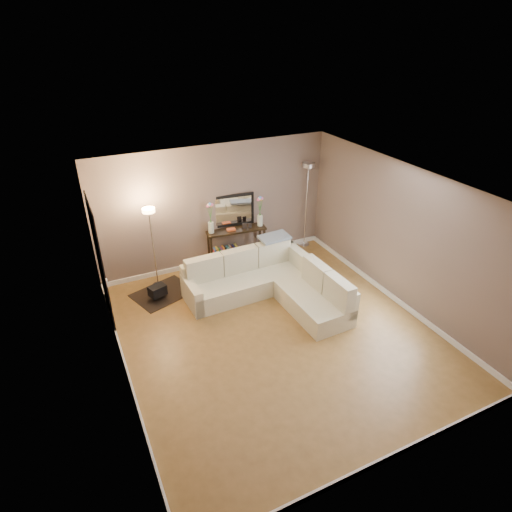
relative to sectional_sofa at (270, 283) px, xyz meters
name	(u,v)px	position (x,y,z in m)	size (l,w,h in m)	color
floor	(276,333)	(-0.40, -1.03, -0.32)	(5.00, 5.50, 0.01)	olive
ceiling	(280,188)	(-0.40, -1.03, 2.29)	(5.00, 5.50, 0.01)	white
wall_back	(215,206)	(-0.40, 1.73, 0.99)	(5.00, 0.02, 2.60)	#76645B
wall_front	(401,386)	(-0.40, -3.79, 0.99)	(5.00, 0.02, 2.60)	#76645B
wall_left	(113,308)	(-2.91, -1.03, 0.99)	(0.02, 5.50, 2.60)	#76645B
wall_right	(402,237)	(2.11, -1.03, 0.99)	(0.02, 5.50, 2.60)	#76645B
baseboard_back	(218,259)	(-0.40, 1.71, -0.26)	(5.00, 0.03, 0.10)	white
baseboard_front	(382,460)	(-0.40, -3.76, -0.26)	(5.00, 0.03, 0.10)	white
baseboard_left	(129,376)	(-2.88, -1.03, -0.26)	(0.03, 5.50, 0.10)	white
baseboard_right	(390,295)	(2.09, -1.03, -0.26)	(0.03, 5.50, 0.10)	white
doorway	(100,263)	(-2.88, 0.67, 0.79)	(0.02, 1.20, 2.20)	black
switch_plate	(107,283)	(-2.88, -0.18, 0.89)	(0.02, 0.08, 0.12)	white
sectional_sofa	(270,283)	(0.00, 0.00, 0.00)	(2.47, 2.32, 0.85)	beige
throw_blanket	(274,237)	(0.41, 0.62, 0.60)	(0.61, 0.35, 0.05)	gray
console_table	(233,244)	(-0.11, 1.54, 0.13)	(1.31, 0.48, 0.79)	black
leaning_mirror	(233,210)	(-0.01, 1.70, 0.84)	(0.91, 0.13, 0.71)	black
table_decor	(236,228)	(-0.03, 1.50, 0.51)	(0.54, 0.14, 0.13)	#C64F23
flower_vase_left	(211,220)	(-0.56, 1.59, 0.77)	(0.15, 0.13, 0.67)	silver
flower_vase_right	(260,213)	(0.51, 1.48, 0.77)	(0.15, 0.13, 0.67)	silver
floor_lamp_lit	(151,233)	(-1.85, 1.31, 0.87)	(0.30, 0.30, 1.67)	silver
floor_lamp_unlit	(307,189)	(1.73, 1.58, 1.09)	(0.30, 0.30, 1.99)	silver
charcoal_rug	(163,293)	(-1.83, 0.98, -0.31)	(1.09, 0.82, 0.01)	black
black_bag	(157,290)	(-1.96, 0.83, -0.12)	(0.31, 0.22, 0.20)	black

